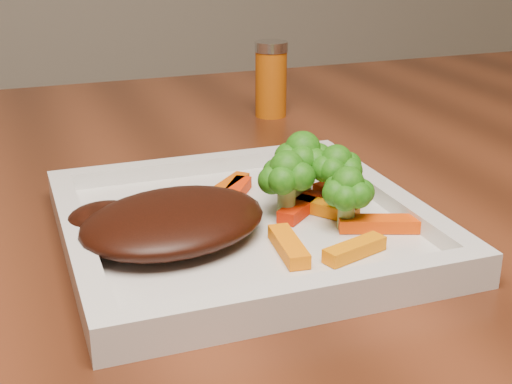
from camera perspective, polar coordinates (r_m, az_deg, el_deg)
name	(u,v)px	position (r m, az deg, el deg)	size (l,w,h in m)	color
plate	(244,231)	(0.55, -0.97, -3.12)	(0.27, 0.27, 0.01)	silver
steak	(174,221)	(0.52, -6.61, -2.31)	(0.14, 0.11, 0.03)	black
broccoli_0	(302,160)	(0.59, 3.74, 2.59)	(0.06, 0.06, 0.07)	#145E0F
broccoli_1	(336,169)	(0.58, 6.42, 1.85)	(0.05, 0.05, 0.06)	#116B15
broccoli_2	(347,192)	(0.54, 7.32, -0.02)	(0.05, 0.05, 0.06)	#286410
broccoli_3	(287,180)	(0.55, 2.47, 0.97)	(0.05, 0.05, 0.06)	#125C0F
carrot_0	(355,249)	(0.50, 7.90, -4.57)	(0.05, 0.01, 0.01)	orange
carrot_1	(380,224)	(0.55, 9.85, -2.52)	(0.06, 0.02, 0.01)	#E74003
carrot_2	(289,246)	(0.50, 2.62, -4.34)	(0.06, 0.02, 0.01)	orange
carrot_3	(341,183)	(0.62, 6.79, 0.69)	(0.06, 0.01, 0.01)	red
carrot_4	(230,186)	(0.61, -2.06, 0.49)	(0.05, 0.01, 0.01)	#D34E03
carrot_5	(326,209)	(0.57, 5.65, -1.33)	(0.05, 0.01, 0.01)	orange
carrot_6	(301,207)	(0.57, 3.61, -1.23)	(0.06, 0.01, 0.01)	red
spice_shaker	(271,79)	(0.88, 1.21, 9.00)	(0.04, 0.04, 0.09)	#B15109
carrot_7	(236,192)	(0.60, -1.64, 0.03)	(0.05, 0.01, 0.01)	red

